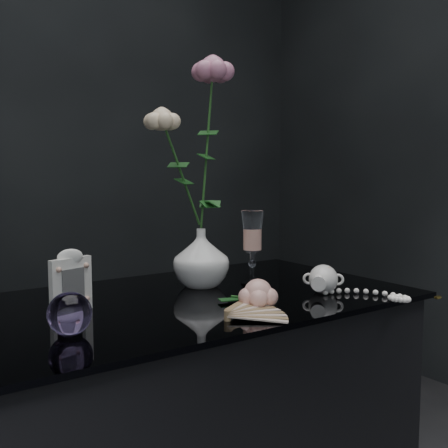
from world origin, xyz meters
TOP-DOWN VIEW (x-y plane):
  - vase at (0.10, 0.13)m, footprint 0.15×0.15m
  - wine_glass at (0.22, 0.07)m, footprint 0.06×0.06m
  - picture_frame at (-0.24, 0.07)m, footprint 0.11×0.10m
  - paperweight at (-0.29, -0.08)m, footprint 0.10×0.10m
  - paper_fan at (-0.02, -0.16)m, footprint 0.28×0.25m
  - loose_rose at (0.09, -0.12)m, footprint 0.19×0.21m
  - pearl_jar at (0.30, -0.09)m, footprint 0.34×0.34m
  - roses at (0.09, 0.13)m, footprint 0.23×0.11m

SIDE VIEW (x-z plane):
  - paper_fan at x=-0.02m, z-range 0.76..0.79m
  - loose_rose at x=0.09m, z-range 0.76..0.82m
  - pearl_jar at x=0.30m, z-range 0.76..0.83m
  - paperweight at x=-0.29m, z-range 0.76..0.84m
  - picture_frame at x=-0.24m, z-range 0.76..0.89m
  - vase at x=0.10m, z-range 0.76..0.91m
  - wine_glass at x=0.22m, z-range 0.76..0.95m
  - roses at x=0.09m, z-range 0.87..1.35m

